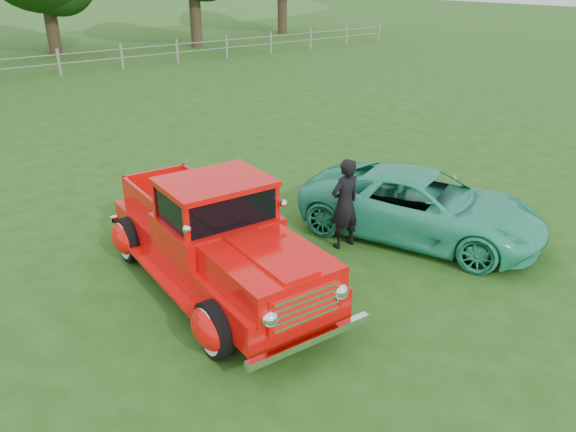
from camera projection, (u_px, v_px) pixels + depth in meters
ground at (342, 307)px, 8.24m from camera, size 140.00×140.00×0.00m
red_pickup at (216, 239)px, 8.50m from camera, size 2.47×5.09×1.78m
teal_sedan at (421, 205)px, 10.19m from camera, size 3.49×4.80×1.21m
man at (345, 204)px, 9.73m from camera, size 0.61×0.42×1.63m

